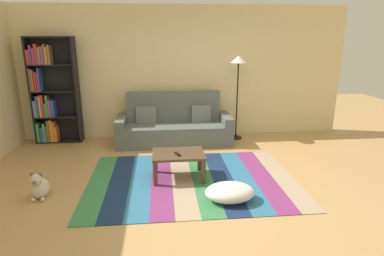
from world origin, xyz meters
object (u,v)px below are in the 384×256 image
couch (174,126)px  standing_lamp (238,70)px  pouf (230,192)px  tv_remote (178,154)px  dog (40,187)px  coffee_table (178,157)px  bookshelf (49,94)px

couch → standing_lamp: standing_lamp is taller
couch → pouf: (0.61, -2.52, -0.21)m
pouf → tv_remote: (-0.64, 0.71, 0.29)m
dog → pouf: bearing=-7.8°
couch → dog: (-1.90, -2.17, -0.18)m
coffee_table → bookshelf: bearing=140.2°
pouf → dog: (-2.51, 0.34, 0.03)m
dog → tv_remote: bearing=11.1°
coffee_table → standing_lamp: bearing=54.7°
bookshelf → pouf: (3.05, -2.80, -0.87)m
bookshelf → standing_lamp: bearing=-2.3°
bookshelf → coffee_table: bearing=-39.8°
couch → pouf: 2.60m
bookshelf → pouf: size_ratio=3.19×
couch → coffee_table: (-0.02, -1.74, 0.00)m
coffee_table → tv_remote: bearing=-104.2°
couch → bookshelf: bearing=173.4°
bookshelf → standing_lamp: 3.78m
dog → standing_lamp: 4.15m
bookshelf → coffee_table: bookshelf is taller
pouf → dog: 2.53m
tv_remote → dog: bearing=171.2°
standing_lamp → couch: bearing=-174.2°
bookshelf → pouf: 4.23m
couch → bookshelf: bookshelf is taller
bookshelf → dog: size_ratio=5.25×
pouf → standing_lamp: 3.03m
bookshelf → tv_remote: size_ratio=13.92×
pouf → standing_lamp: size_ratio=0.38×
couch → standing_lamp: 1.71m
standing_lamp → tv_remote: 2.57m
pouf → coffee_table: bearing=128.7°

